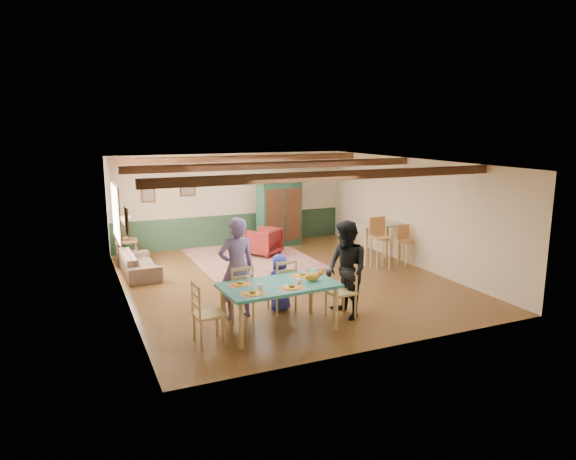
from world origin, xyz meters
name	(u,v)px	position (x,y,z in m)	size (l,w,h in m)	color
floor	(285,280)	(0.00, 0.00, 0.00)	(8.00, 8.00, 0.00)	#4B2E15
wall_back	(232,200)	(0.00, 4.00, 1.35)	(7.00, 0.02, 2.70)	beige
wall_left	(123,236)	(-3.50, 0.00, 1.35)	(0.02, 8.00, 2.70)	beige
wall_right	(413,212)	(3.50, 0.00, 1.35)	(0.02, 8.00, 2.70)	beige
ceiling	(285,162)	(0.00, 0.00, 2.70)	(7.00, 8.00, 0.02)	white
wainscot_back	(233,230)	(0.00, 3.98, 0.45)	(6.95, 0.03, 0.90)	#1A301F
ceiling_beam_front	(335,176)	(0.00, -2.30, 2.61)	(6.95, 0.16, 0.16)	#321B0E
ceiling_beam_mid	(278,165)	(0.00, 0.40, 2.61)	(6.95, 0.16, 0.16)	#321B0E
ceiling_beam_back	(242,159)	(0.00, 3.00, 2.61)	(6.95, 0.16, 0.16)	#321B0E
window_left	(116,213)	(-3.47, 1.70, 1.55)	(0.06, 1.60, 1.30)	white
picture_left_wall	(127,221)	(-3.47, -0.60, 1.75)	(0.04, 0.42, 0.52)	#7B7159
picture_back_a	(188,187)	(-1.30, 3.97, 1.80)	(0.45, 0.04, 0.55)	#7B7159
picture_back_b	(148,194)	(-2.40, 3.97, 1.65)	(0.38, 0.04, 0.48)	#7B7159
dining_table	(279,307)	(-1.25, -2.63, 0.41)	(1.97, 1.09, 0.82)	#226D6A
dining_chair_far_left	(239,292)	(-1.72, -1.86, 0.52)	(0.46, 0.48, 1.04)	tan
dining_chair_far_right	(282,285)	(-0.85, -1.82, 0.52)	(0.46, 0.48, 1.04)	tan
dining_chair_end_left	(209,313)	(-2.50, -2.69, 0.52)	(0.46, 0.48, 1.04)	tan
dining_chair_end_right	(341,291)	(0.01, -2.56, 0.52)	(0.46, 0.48, 1.04)	tan
person_man	(236,268)	(-1.73, -1.78, 0.94)	(0.69, 0.45, 1.89)	slate
person_woman	(346,270)	(0.12, -2.56, 0.90)	(0.88, 0.68, 1.81)	black
person_child	(280,282)	(-0.85, -1.73, 0.55)	(0.54, 0.35, 1.10)	#2931A5
cat	(313,276)	(-0.64, -2.71, 0.92)	(0.39, 0.15, 0.20)	orange
place_setting_near_left	(253,291)	(-1.83, -2.93, 0.88)	(0.44, 0.33, 0.11)	orange
place_setting_near_center	(292,285)	(-1.12, -2.89, 0.88)	(0.44, 0.33, 0.11)	orange
place_setting_far_left	(240,282)	(-1.86, -2.39, 0.88)	(0.44, 0.33, 0.11)	orange
place_setting_far_right	(302,273)	(-0.66, -2.32, 0.88)	(0.44, 0.33, 0.11)	orange
area_rug	(251,258)	(-0.06, 2.22, 0.01)	(3.00, 3.56, 0.01)	#C2A78D
armoire	(279,212)	(1.22, 3.28, 0.99)	(1.40, 0.56, 1.98)	#163728
armchair	(263,242)	(0.39, 2.41, 0.37)	(0.80, 0.82, 0.75)	#490E11
sofa	(139,263)	(-3.00, 1.82, 0.28)	(1.89, 0.74, 0.55)	#423329
end_table	(127,252)	(-3.17, 2.84, 0.33)	(0.53, 0.53, 0.65)	#321B0E
table_lamp	(125,228)	(-3.17, 2.84, 0.95)	(0.33, 0.33, 0.60)	tan
counter_table	(377,243)	(2.84, 0.58, 0.50)	(1.21, 0.71, 1.01)	beige
bar_stool_left	(380,244)	(2.53, -0.06, 0.64)	(0.45, 0.50, 1.28)	#B17B45
bar_stool_right	(407,246)	(3.27, -0.12, 0.52)	(0.37, 0.41, 1.04)	#B17B45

